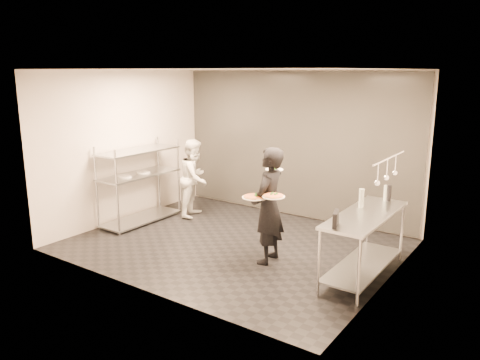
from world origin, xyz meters
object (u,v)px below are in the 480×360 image
Objects in this scene: pizza_plate_far at (273,196)px; bottle_clear at (386,193)px; prep_counter at (364,234)px; bottle_green at (361,198)px; waiter at (269,206)px; bottle_dark at (389,193)px; salad_plate at (274,168)px; chef at (195,178)px; pizza_plate_near at (254,197)px; pos_monitor at (336,219)px; pass_rack at (140,182)px.

pizza_plate_far is 1.72m from bottle_clear.
bottle_green is at bearing 123.38° from prep_counter.
waiter is 7.40× the size of bottle_dark.
pizza_plate_far is 1.75m from bottle_dark.
pizza_plate_far is 1.23× the size of bottle_green.
salad_plate is (-1.47, 0.08, 0.72)m from prep_counter.
bottle_clear is (3.73, -0.07, 0.28)m from chef.
pizza_plate_far is at bearing -60.05° from salad_plate.
pizza_plate_far is (0.28, 0.06, 0.04)m from pizza_plate_near.
pos_monitor reaches higher than prep_counter.
bottle_clear is at bearing 74.00° from bottle_green.
bottle_clear reaches higher than pos_monitor.
prep_counter is 0.51m from bottle_green.
prep_counter is 0.90m from bottle_clear.
bottle_green is (4.17, 0.24, 0.28)m from pass_rack.
pizza_plate_far reaches higher than prep_counter.
waiter reaches higher than bottle_green.
chef is at bearing 178.94° from bottle_clear.
salad_plate is 1.71m from bottle_dark.
bottle_dark is (1.22, 1.25, -0.04)m from pizza_plate_far.
pos_monitor is (1.05, -0.27, -0.07)m from pizza_plate_far.
bottle_dark reaches higher than pos_monitor.
bottle_dark is (1.40, 1.06, 0.18)m from waiter.
bottle_green is (1.20, 0.50, 0.19)m from waiter.
pass_rack reaches higher than bottle_green.
pizza_plate_near is 0.29m from pizza_plate_far.
bottle_green reaches higher than bottle_clear.
salad_plate reaches higher than pizza_plate_near.
bottle_green reaches higher than pos_monitor.
pass_rack reaches higher than bottle_dark.
prep_counter is 8.02× the size of bottle_clear.
bottle_green is at bearing 105.71° from waiter.
pos_monitor is at bearing -99.46° from prep_counter.
chef is at bearing 148.91° from pizza_plate_near.
prep_counter is 1.33m from pizza_plate_far.
pizza_plate_near is (-0.09, -0.24, 0.18)m from waiter.
chef is at bearing 169.98° from bottle_green.
chef reaches higher than prep_counter.
chef is 3.64m from bottle_green.
chef is at bearing 138.90° from pos_monitor.
waiter is at bearing 134.99° from pizza_plate_far.
chef is (-2.37, 1.13, -0.11)m from waiter.
chef reaches higher than bottle_dark.
waiter reaches higher than pass_rack.
bottle_dark reaches higher than prep_counter.
pos_monitor is (1.24, -0.46, 0.15)m from waiter.
prep_counter is (4.33, 0.00, -0.14)m from pass_rack.
prep_counter is 5.55× the size of pizza_plate_far.
bottle_dark is at bearing -109.34° from chef.
pizza_plate_near is at bearing -27.88° from waiter.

